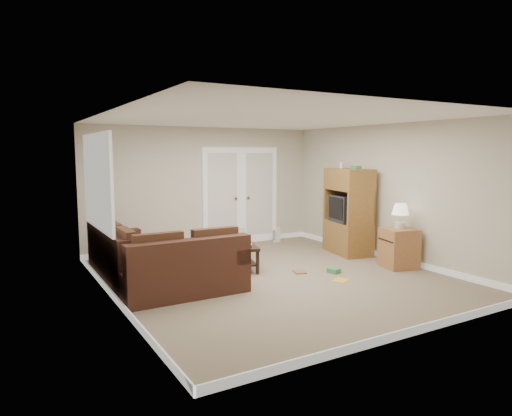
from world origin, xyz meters
TOP-DOWN VIEW (x-y plane):
  - floor at (0.00, 0.00)m, footprint 5.50×5.50m
  - ceiling at (0.00, 0.00)m, footprint 5.00×5.50m
  - wall_left at (-2.50, 0.00)m, footprint 0.02×5.50m
  - wall_right at (2.50, 0.00)m, footprint 0.02×5.50m
  - wall_back at (0.00, 2.75)m, footprint 5.00×0.02m
  - wall_front at (0.00, -2.75)m, footprint 5.00×0.02m
  - baseboards at (0.00, 0.00)m, footprint 5.00×5.50m
  - french_doors at (0.85, 2.71)m, footprint 1.80×0.05m
  - window_left at (-2.46, 1.00)m, footprint 0.05×1.92m
  - sectional_sofa at (-1.83, 0.57)m, footprint 1.79×2.67m
  - coffee_table at (-0.21, 0.84)m, footprint 0.80×1.15m
  - tv_armoire at (2.20, 0.78)m, footprint 0.78×1.14m
  - side_cabinet at (2.20, -0.54)m, footprint 0.64×0.64m
  - space_heater at (1.61, 2.45)m, footprint 0.15×0.13m
  - floor_magazine at (0.80, -0.67)m, footprint 0.33×0.30m
  - floor_greenbox at (0.99, -0.27)m, footprint 0.18×0.22m
  - floor_book at (0.44, 0.07)m, footprint 0.25×0.29m

SIDE VIEW (x-z plane):
  - floor at x=0.00m, z-range 0.00..0.00m
  - floor_magazine at x=0.80m, z-range 0.00..0.01m
  - floor_book at x=0.44m, z-range 0.00..0.02m
  - floor_greenbox at x=0.99m, z-range 0.00..0.08m
  - baseboards at x=0.00m, z-range 0.00..0.10m
  - space_heater at x=1.61m, z-range 0.00..0.31m
  - coffee_table at x=-0.21m, z-range -0.12..0.59m
  - sectional_sofa at x=-1.83m, z-range -0.09..0.74m
  - side_cabinet at x=2.20m, z-range -0.16..0.96m
  - tv_armoire at x=2.20m, z-range -0.05..1.74m
  - french_doors at x=0.85m, z-range -0.03..2.10m
  - wall_left at x=-2.50m, z-range 0.00..2.50m
  - wall_right at x=2.50m, z-range 0.00..2.50m
  - wall_back at x=0.00m, z-range 0.00..2.50m
  - wall_front at x=0.00m, z-range 0.00..2.50m
  - window_left at x=-2.46m, z-range 0.84..2.26m
  - ceiling at x=0.00m, z-range 2.49..2.51m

